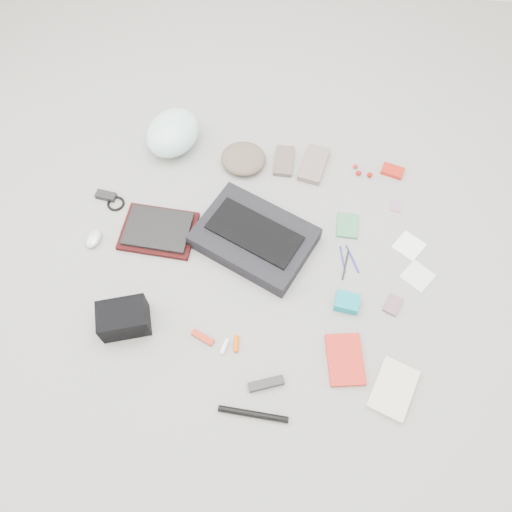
# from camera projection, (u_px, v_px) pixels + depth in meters

# --- Properties ---
(ground_plane) EXTENTS (4.00, 4.00, 0.00)m
(ground_plane) POSITION_uv_depth(u_px,v_px,m) (256.00, 261.00, 2.23)
(ground_plane) COLOR gray
(messenger_bag) EXTENTS (0.60, 0.53, 0.08)m
(messenger_bag) POSITION_uv_depth(u_px,v_px,m) (254.00, 238.00, 2.24)
(messenger_bag) COLOR black
(messenger_bag) RESTS_ON ground_plane
(bag_flap) EXTENTS (0.45, 0.34, 0.01)m
(bag_flap) POSITION_uv_depth(u_px,v_px,m) (254.00, 232.00, 2.20)
(bag_flap) COLOR black
(bag_flap) RESTS_ON messenger_bag
(laptop_sleeve) EXTENTS (0.34, 0.26, 0.02)m
(laptop_sleeve) POSITION_uv_depth(u_px,v_px,m) (159.00, 231.00, 2.29)
(laptop_sleeve) COLOR black
(laptop_sleeve) RESTS_ON ground_plane
(laptop) EXTENTS (0.30, 0.22, 0.02)m
(laptop) POSITION_uv_depth(u_px,v_px,m) (158.00, 229.00, 2.27)
(laptop) COLOR black
(laptop) RESTS_ON laptop_sleeve
(bike_helmet) EXTENTS (0.34, 0.37, 0.18)m
(bike_helmet) POSITION_uv_depth(u_px,v_px,m) (173.00, 133.00, 2.46)
(bike_helmet) COLOR #C6F5F3
(bike_helmet) RESTS_ON ground_plane
(beanie) EXTENTS (0.26, 0.25, 0.08)m
(beanie) POSITION_uv_depth(u_px,v_px,m) (243.00, 159.00, 2.45)
(beanie) COLOR brown
(beanie) RESTS_ON ground_plane
(mitten_left) EXTENTS (0.09, 0.18, 0.03)m
(mitten_left) POSITION_uv_depth(u_px,v_px,m) (284.00, 161.00, 2.48)
(mitten_left) COLOR #66564E
(mitten_left) RESTS_ON ground_plane
(mitten_right) EXTENTS (0.15, 0.23, 0.03)m
(mitten_right) POSITION_uv_depth(u_px,v_px,m) (314.00, 164.00, 2.46)
(mitten_right) COLOR gray
(mitten_right) RESTS_ON ground_plane
(power_brick) EXTENTS (0.10, 0.06, 0.03)m
(power_brick) POSITION_uv_depth(u_px,v_px,m) (106.00, 196.00, 2.38)
(power_brick) COLOR black
(power_brick) RESTS_ON ground_plane
(cable_coil) EXTENTS (0.10, 0.10, 0.01)m
(cable_coil) POSITION_uv_depth(u_px,v_px,m) (116.00, 204.00, 2.37)
(cable_coil) COLOR black
(cable_coil) RESTS_ON ground_plane
(mouse) EXTENTS (0.08, 0.11, 0.04)m
(mouse) POSITION_uv_depth(u_px,v_px,m) (94.00, 239.00, 2.26)
(mouse) COLOR silver
(mouse) RESTS_ON ground_plane
(camera_bag) EXTENTS (0.23, 0.19, 0.13)m
(camera_bag) POSITION_uv_depth(u_px,v_px,m) (124.00, 319.00, 2.03)
(camera_bag) COLOR black
(camera_bag) RESTS_ON ground_plane
(multitool) EXTENTS (0.10, 0.06, 0.02)m
(multitool) POSITION_uv_depth(u_px,v_px,m) (203.00, 337.00, 2.05)
(multitool) COLOR #A62810
(multitool) RESTS_ON ground_plane
(toiletry_tube_white) EXTENTS (0.03, 0.07, 0.02)m
(toiletry_tube_white) POSITION_uv_depth(u_px,v_px,m) (224.00, 347.00, 2.03)
(toiletry_tube_white) COLOR white
(toiletry_tube_white) RESTS_ON ground_plane
(toiletry_tube_orange) EXTENTS (0.03, 0.07, 0.02)m
(toiletry_tube_orange) POSITION_uv_depth(u_px,v_px,m) (236.00, 344.00, 2.04)
(toiletry_tube_orange) COLOR #E14D01
(toiletry_tube_orange) RESTS_ON ground_plane
(u_lock) EXTENTS (0.14, 0.08, 0.03)m
(u_lock) POSITION_uv_depth(u_px,v_px,m) (266.00, 384.00, 1.96)
(u_lock) COLOR black
(u_lock) RESTS_ON ground_plane
(bike_pump) EXTENTS (0.27, 0.03, 0.03)m
(bike_pump) POSITION_uv_depth(u_px,v_px,m) (253.00, 414.00, 1.90)
(bike_pump) COLOR black
(bike_pump) RESTS_ON ground_plane
(book_red) EXTENTS (0.18, 0.23, 0.02)m
(book_red) POSITION_uv_depth(u_px,v_px,m) (345.00, 359.00, 2.00)
(book_red) COLOR red
(book_red) RESTS_ON ground_plane
(book_white) EXTENTS (0.21, 0.26, 0.02)m
(book_white) POSITION_uv_depth(u_px,v_px,m) (393.00, 389.00, 1.95)
(book_white) COLOR beige
(book_white) RESTS_ON ground_plane
(notepad) EXTENTS (0.10, 0.13, 0.01)m
(notepad) POSITION_uv_depth(u_px,v_px,m) (347.00, 226.00, 2.31)
(notepad) COLOR #39794A
(notepad) RESTS_ON ground_plane
(pen_blue) EXTENTS (0.04, 0.13, 0.01)m
(pen_blue) POSITION_uv_depth(u_px,v_px,m) (343.00, 259.00, 2.23)
(pen_blue) COLOR navy
(pen_blue) RESTS_ON ground_plane
(pen_black) EXTENTS (0.03, 0.15, 0.01)m
(pen_black) POSITION_uv_depth(u_px,v_px,m) (346.00, 265.00, 2.21)
(pen_black) COLOR black
(pen_black) RESTS_ON ground_plane
(pen_navy) EXTENTS (0.07, 0.13, 0.01)m
(pen_navy) POSITION_uv_depth(u_px,v_px,m) (352.00, 259.00, 2.23)
(pen_navy) COLOR navy
(pen_navy) RESTS_ON ground_plane
(accordion_wallet) EXTENTS (0.11, 0.09, 0.05)m
(accordion_wallet) POSITION_uv_depth(u_px,v_px,m) (347.00, 302.00, 2.11)
(accordion_wallet) COLOR #058F9C
(accordion_wallet) RESTS_ON ground_plane
(card_deck) EXTENTS (0.09, 0.10, 0.02)m
(card_deck) POSITION_uv_depth(u_px,v_px,m) (393.00, 305.00, 2.12)
(card_deck) COLOR #7F5A68
(card_deck) RESTS_ON ground_plane
(napkin_top) EXTENTS (0.16, 0.16, 0.01)m
(napkin_top) POSITION_uv_depth(u_px,v_px,m) (409.00, 246.00, 2.26)
(napkin_top) COLOR white
(napkin_top) RESTS_ON ground_plane
(napkin_bottom) EXTENTS (0.16, 0.16, 0.01)m
(napkin_bottom) POSITION_uv_depth(u_px,v_px,m) (418.00, 276.00, 2.19)
(napkin_bottom) COLOR silver
(napkin_bottom) RESTS_ON ground_plane
(lollipop_a) EXTENTS (0.02, 0.02, 0.02)m
(lollipop_a) POSITION_uv_depth(u_px,v_px,m) (355.00, 166.00, 2.46)
(lollipop_a) COLOR #B31C21
(lollipop_a) RESTS_ON ground_plane
(lollipop_b) EXTENTS (0.03, 0.03, 0.03)m
(lollipop_b) POSITION_uv_depth(u_px,v_px,m) (359.00, 173.00, 2.44)
(lollipop_b) COLOR #A70F11
(lollipop_b) RESTS_ON ground_plane
(lollipop_c) EXTENTS (0.03, 0.03, 0.03)m
(lollipop_c) POSITION_uv_depth(u_px,v_px,m) (370.00, 175.00, 2.44)
(lollipop_c) COLOR #991108
(lollipop_c) RESTS_ON ground_plane
(altoids_tin) EXTENTS (0.12, 0.09, 0.02)m
(altoids_tin) POSITION_uv_depth(u_px,v_px,m) (393.00, 171.00, 2.45)
(altoids_tin) COLOR red
(altoids_tin) RESTS_ON ground_plane
(stamp_sheet) EXTENTS (0.05, 0.06, 0.00)m
(stamp_sheet) POSITION_uv_depth(u_px,v_px,m) (396.00, 206.00, 2.36)
(stamp_sheet) COLOR #A2728E
(stamp_sheet) RESTS_ON ground_plane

